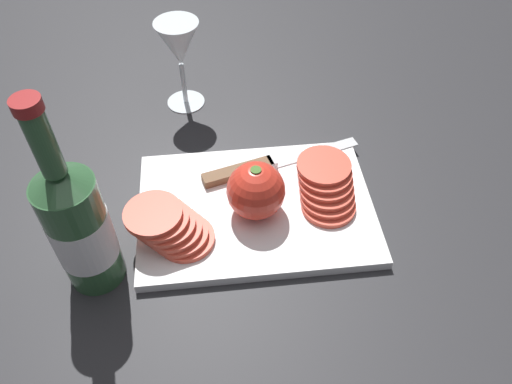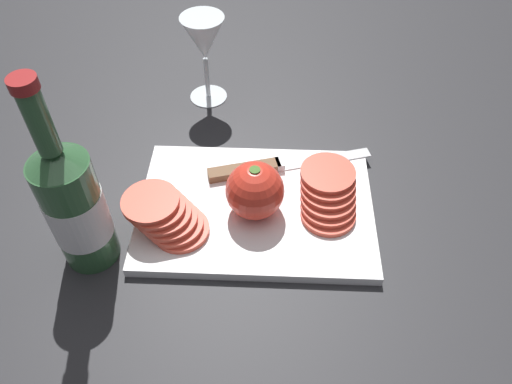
{
  "view_description": "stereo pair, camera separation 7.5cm",
  "coord_description": "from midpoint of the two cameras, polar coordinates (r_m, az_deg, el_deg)",
  "views": [
    {
      "loc": [
        -0.07,
        -0.5,
        0.61
      ],
      "look_at": [
        -0.01,
        0.0,
        0.05
      ],
      "focal_mm": 35.0,
      "sensor_mm": 36.0,
      "label": 1
    },
    {
      "loc": [
        0.01,
        -0.5,
        0.61
      ],
      "look_at": [
        -0.01,
        0.0,
        0.05
      ],
      "focal_mm": 35.0,
      "sensor_mm": 36.0,
      "label": 2
    }
  ],
  "objects": [
    {
      "name": "whole_tomato",
      "position": [
        0.74,
        -2.94,
        -0.0
      ],
      "size": [
        0.09,
        0.09,
        0.09
      ],
      "color": "red",
      "rests_on": "cutting_board"
    },
    {
      "name": "knife",
      "position": [
        0.82,
        -3.14,
        2.58
      ],
      "size": [
        0.27,
        0.09,
        0.01
      ],
      "rotation": [
        0.0,
        0.0,
        0.27
      ],
      "color": "silver",
      "rests_on": "cutting_board"
    },
    {
      "name": "ground_plane",
      "position": [
        0.79,
        -1.81,
        -2.34
      ],
      "size": [
        3.0,
        3.0,
        0.0
      ],
      "primitive_type": "plane",
      "color": "#28282B"
    },
    {
      "name": "wine_glass",
      "position": [
        0.93,
        -11.18,
        15.81
      ],
      "size": [
        0.08,
        0.08,
        0.17
      ],
      "color": "silver",
      "rests_on": "ground_plane"
    },
    {
      "name": "cutting_board",
      "position": [
        0.78,
        -2.75,
        -2.02
      ],
      "size": [
        0.36,
        0.26,
        0.02
      ],
      "color": "white",
      "rests_on": "ground_plane"
    },
    {
      "name": "wine_bottle",
      "position": [
        0.69,
        -22.55,
        -3.92
      ],
      "size": [
        0.08,
        0.08,
        0.31
      ],
      "color": "#2D5633",
      "rests_on": "ground_plane"
    },
    {
      "name": "tomato_slice_stack_far",
      "position": [
        0.77,
        5.27,
        0.55
      ],
      "size": [
        0.09,
        0.13,
        0.05
      ],
      "color": "#DB4C38",
      "rests_on": "cutting_board"
    },
    {
      "name": "tomato_slice_stack_near",
      "position": [
        0.73,
        -12.75,
        -4.02
      ],
      "size": [
        0.13,
        0.1,
        0.05
      ],
      "color": "#DB4C38",
      "rests_on": "cutting_board"
    }
  ]
}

